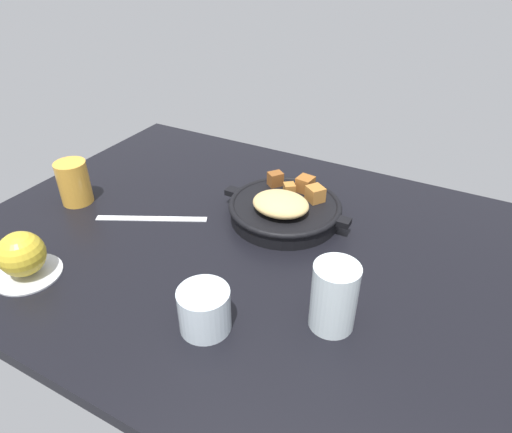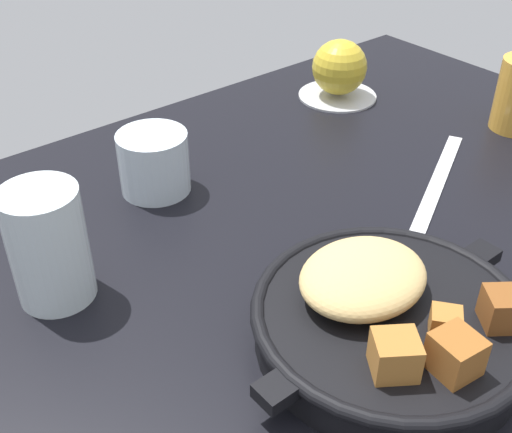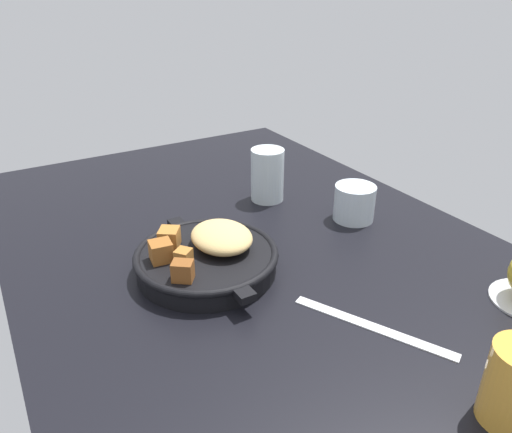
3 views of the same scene
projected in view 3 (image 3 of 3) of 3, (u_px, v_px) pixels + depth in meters
ground_plane at (253, 251)px, 83.40cm from camera, size 117.09×77.00×2.40cm
cast_iron_skillet at (207, 256)px, 74.66cm from camera, size 26.55×22.26×6.78cm
butter_knife at (372, 326)px, 63.58cm from camera, size 20.50×11.39×0.36cm
water_glass_tall at (267, 175)px, 97.23cm from camera, size 6.66×6.66×10.65cm
water_glass_short at (354, 203)px, 90.13cm from camera, size 7.59×7.59×6.71cm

